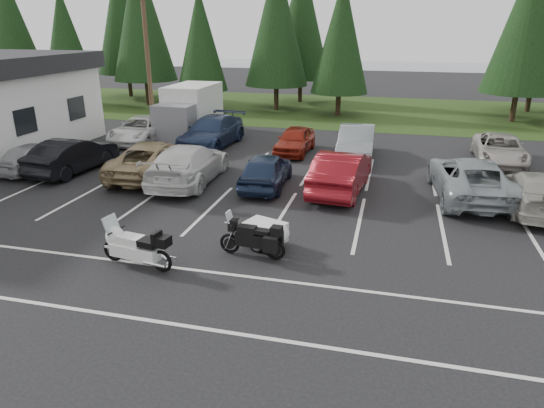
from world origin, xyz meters
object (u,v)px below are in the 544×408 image
(car_near_4, at_px, (266,170))
(utility_pole, at_px, (147,55))
(car_far_1, at_px, (212,132))
(car_far_2, at_px, (295,140))
(car_near_1, at_px, (73,155))
(touring_motorcycle, at_px, (136,243))
(car_near_7, at_px, (536,192))
(car_near_2, at_px, (155,159))
(car_far_0, at_px, (141,130))
(box_truck, at_px, (187,111))
(car_near_3, at_px, (188,164))
(car_far_3, at_px, (356,143))
(car_far_4, at_px, (500,149))
(cargo_trailer, at_px, (265,234))
(car_near_5, at_px, (341,172))
(adventure_motorcycle, at_px, (252,235))
(car_near_0, at_px, (36,156))
(car_near_6, at_px, (471,178))

(car_near_4, bearing_deg, utility_pole, -43.60)
(utility_pole, distance_m, car_far_1, 6.17)
(car_far_2, bearing_deg, car_near_1, -144.70)
(touring_motorcycle, bearing_deg, car_near_7, 41.60)
(car_near_2, relative_size, car_near_4, 1.35)
(car_far_1, bearing_deg, car_far_0, -177.76)
(car_near_4, relative_size, car_far_0, 0.84)
(box_truck, xyz_separation_m, car_near_3, (3.80, -8.66, -0.64))
(car_far_0, xyz_separation_m, car_far_2, (9.08, -0.42, -0.02))
(box_truck, xyz_separation_m, car_far_3, (10.34, -2.95, -0.65))
(box_truck, relative_size, car_far_4, 1.16)
(car_near_3, relative_size, car_far_3, 1.15)
(car_near_2, bearing_deg, car_far_0, -60.10)
(car_far_0, distance_m, cargo_trailer, 15.84)
(box_truck, xyz_separation_m, car_far_0, (-1.93, -2.20, -0.76))
(box_truck, distance_m, car_far_2, 7.66)
(car_near_1, relative_size, car_near_4, 1.12)
(utility_pole, bearing_deg, car_near_5, -32.57)
(car_near_4, height_order, car_near_5, car_near_5)
(car_far_1, relative_size, car_far_3, 1.14)
(car_near_2, relative_size, adventure_motorcycle, 2.56)
(car_near_0, xyz_separation_m, car_far_0, (1.73, 6.54, 0.02))
(car_near_1, height_order, car_near_4, car_near_1)
(car_far_1, xyz_separation_m, touring_motorcycle, (3.02, -13.87, -0.10))
(utility_pole, relative_size, car_far_3, 1.85)
(car_near_2, relative_size, car_near_5, 1.13)
(car_near_7, bearing_deg, car_far_4, -85.80)
(car_near_6, distance_m, car_near_7, 2.27)
(car_near_0, relative_size, car_near_2, 0.70)
(car_near_7, distance_m, car_far_1, 16.11)
(box_truck, bearing_deg, utility_pole, -165.96)
(car_near_5, height_order, car_far_2, car_near_5)
(utility_pole, bearing_deg, car_near_1, -89.37)
(car_near_5, height_order, car_near_6, car_near_5)
(car_near_6, relative_size, car_far_0, 1.15)
(box_truck, bearing_deg, car_far_1, -43.20)
(car_near_4, bearing_deg, adventure_motorcycle, 98.57)
(utility_pole, height_order, car_near_6, utility_pole)
(utility_pole, distance_m, car_near_1, 8.91)
(car_near_6, bearing_deg, utility_pole, -27.86)
(box_truck, bearing_deg, car_near_5, -39.12)
(car_near_0, bearing_deg, car_near_7, -176.03)
(car_near_4, bearing_deg, car_near_0, -1.01)
(cargo_trailer, bearing_deg, car_far_1, 137.24)
(car_near_5, distance_m, car_far_4, 9.28)
(car_near_2, height_order, car_far_4, car_near_2)
(car_near_2, height_order, car_near_4, car_near_2)
(car_near_2, distance_m, touring_motorcycle, 8.66)
(car_far_1, bearing_deg, utility_pole, 161.47)
(car_near_6, relative_size, car_far_4, 1.19)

